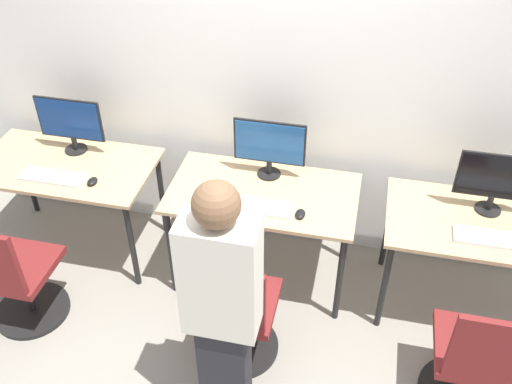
# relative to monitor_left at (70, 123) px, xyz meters

# --- Properties ---
(ground_plane) EXTENTS (20.00, 20.00, 0.00)m
(ground_plane) POSITION_rel_monitor_left_xyz_m (1.38, -0.51, -0.96)
(ground_plane) COLOR gray
(wall_back) EXTENTS (12.00, 0.05, 2.80)m
(wall_back) POSITION_rel_monitor_left_xyz_m (1.38, 0.28, 0.44)
(wall_back) COLOR silver
(wall_back) RESTS_ON ground_plane
(desk_left) EXTENTS (1.20, 0.67, 0.74)m
(desk_left) POSITION_rel_monitor_left_xyz_m (0.00, -0.18, -0.30)
(desk_left) COLOR tan
(desk_left) RESTS_ON ground_plane
(monitor_left) EXTENTS (0.47, 0.16, 0.40)m
(monitor_left) POSITION_rel_monitor_left_xyz_m (0.00, 0.00, 0.00)
(monitor_left) COLOR black
(monitor_left) RESTS_ON desk_left
(keyboard_left) EXTENTS (0.43, 0.14, 0.02)m
(keyboard_left) POSITION_rel_monitor_left_xyz_m (0.00, -0.34, -0.21)
(keyboard_left) COLOR silver
(keyboard_left) RESTS_ON desk_left
(mouse_left) EXTENTS (0.06, 0.09, 0.03)m
(mouse_left) POSITION_rel_monitor_left_xyz_m (0.28, -0.33, -0.21)
(mouse_left) COLOR black
(mouse_left) RESTS_ON desk_left
(office_chair_left) EXTENTS (0.48, 0.48, 0.88)m
(office_chair_left) POSITION_rel_monitor_left_xyz_m (-0.03, -0.91, -0.60)
(office_chair_left) COLOR black
(office_chair_left) RESTS_ON ground_plane
(desk_center) EXTENTS (1.20, 0.67, 0.74)m
(desk_center) POSITION_rel_monitor_left_xyz_m (1.38, -0.18, -0.30)
(desk_center) COLOR tan
(desk_center) RESTS_ON ground_plane
(monitor_center) EXTENTS (0.47, 0.16, 0.40)m
(monitor_center) POSITION_rel_monitor_left_xyz_m (1.38, 0.02, 0.00)
(monitor_center) COLOR black
(monitor_center) RESTS_ON desk_center
(keyboard_center) EXTENTS (0.43, 0.14, 0.02)m
(keyboard_center) POSITION_rel_monitor_left_xyz_m (1.38, -0.34, -0.21)
(keyboard_center) COLOR silver
(keyboard_center) RESTS_ON desk_center
(mouse_center) EXTENTS (0.06, 0.09, 0.03)m
(mouse_center) POSITION_rel_monitor_left_xyz_m (1.65, -0.36, -0.21)
(mouse_center) COLOR black
(mouse_center) RESTS_ON desk_center
(office_chair_center) EXTENTS (0.48, 0.48, 0.88)m
(office_chair_center) POSITION_rel_monitor_left_xyz_m (1.38, -0.89, -0.60)
(office_chair_center) COLOR black
(office_chair_center) RESTS_ON ground_plane
(person_center) EXTENTS (0.36, 0.21, 1.60)m
(person_center) POSITION_rel_monitor_left_xyz_m (1.41, -1.25, -0.09)
(person_center) COLOR #232328
(person_center) RESTS_ON ground_plane
(desk_right) EXTENTS (1.20, 0.67, 0.74)m
(desk_right) POSITION_rel_monitor_left_xyz_m (2.75, -0.18, -0.30)
(desk_right) COLOR tan
(desk_right) RESTS_ON ground_plane
(monitor_right) EXTENTS (0.47, 0.16, 0.40)m
(monitor_right) POSITION_rel_monitor_left_xyz_m (2.75, -0.05, 0.00)
(monitor_right) COLOR black
(monitor_right) RESTS_ON desk_right
(keyboard_right) EXTENTS (0.43, 0.14, 0.02)m
(keyboard_right) POSITION_rel_monitor_left_xyz_m (2.75, -0.33, -0.21)
(keyboard_right) COLOR silver
(keyboard_right) RESTS_ON desk_right
(office_chair_right) EXTENTS (0.48, 0.48, 0.88)m
(office_chair_right) POSITION_rel_monitor_left_xyz_m (2.70, -0.93, -0.60)
(office_chair_right) COLOR black
(office_chair_right) RESTS_ON ground_plane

